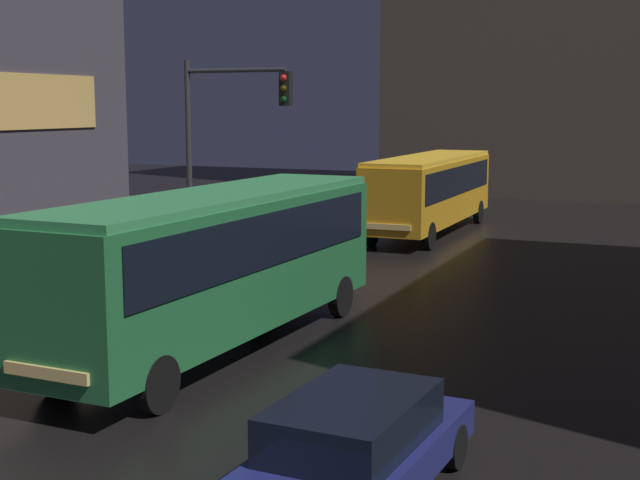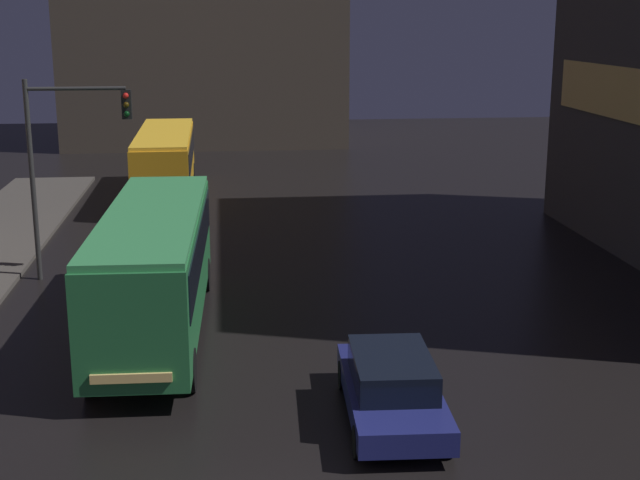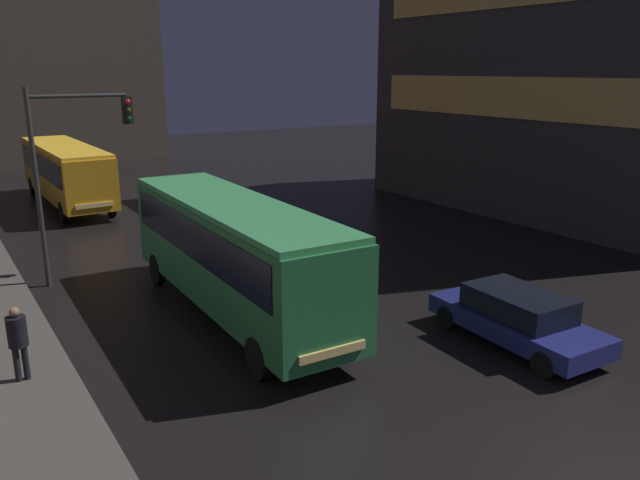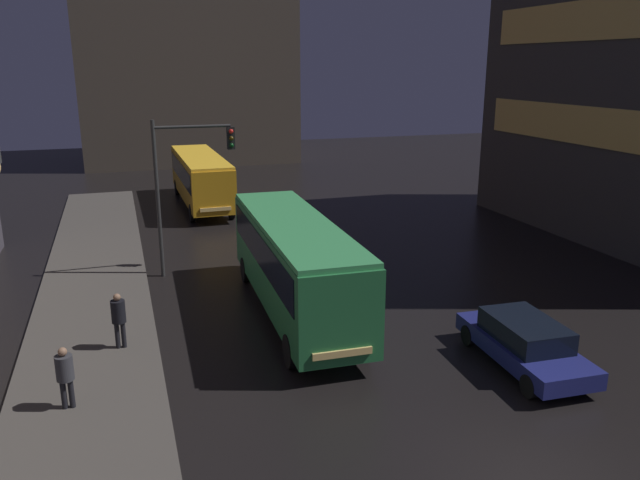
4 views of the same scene
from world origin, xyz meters
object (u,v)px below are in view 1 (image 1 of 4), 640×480
at_px(bus_near, 219,254).
at_px(bus_far, 430,186).
at_px(traffic_light_main, 222,136).
at_px(car_taxi, 353,448).

distance_m(bus_near, bus_far, 18.45).
bearing_deg(bus_near, traffic_light_main, -59.83).
bearing_deg(traffic_light_main, car_taxi, -54.02).
bearing_deg(bus_near, bus_far, -85.83).
height_order(bus_far, car_taxi, bus_far).
relative_size(bus_near, car_taxi, 2.21).
relative_size(bus_near, bus_far, 0.98).
xyz_separation_m(bus_near, car_taxi, (5.22, -5.77, -1.33)).
xyz_separation_m(bus_far, car_taxi, (5.99, -24.20, -1.19)).
relative_size(car_taxi, traffic_light_main, 0.75).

